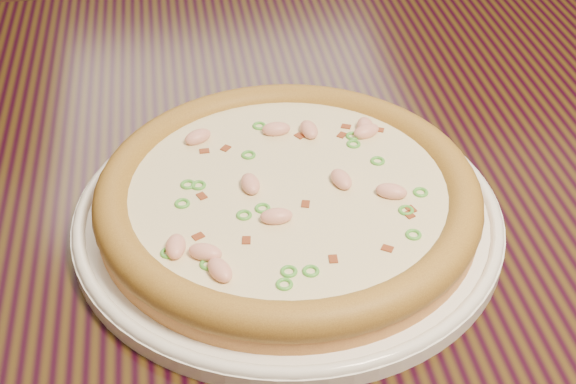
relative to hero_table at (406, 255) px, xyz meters
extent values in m
plane|color=black|center=(0.10, 0.92, -0.65)|extent=(9.00, 9.00, 0.00)
cube|color=black|center=(0.00, 0.00, 0.08)|extent=(1.20, 0.80, 0.04)
cylinder|color=white|center=(-0.12, -0.05, 0.10)|extent=(0.33, 0.33, 0.01)
torus|color=white|center=(-0.12, -0.05, 0.11)|extent=(0.33, 0.33, 0.01)
cylinder|color=gold|center=(-0.12, -0.05, 0.12)|extent=(0.29, 0.29, 0.02)
torus|color=#AC862F|center=(-0.12, -0.05, 0.13)|extent=(0.30, 0.30, 0.03)
cylinder|color=#F4EABA|center=(-0.12, -0.05, 0.13)|extent=(0.25, 0.25, 0.00)
ellipsoid|color=#F2B29E|center=(-0.18, 0.02, 0.14)|extent=(0.03, 0.02, 0.01)
ellipsoid|color=#F2B29E|center=(-0.19, -0.12, 0.14)|extent=(0.03, 0.02, 0.01)
ellipsoid|color=#F2B29E|center=(-0.21, -0.11, 0.14)|extent=(0.02, 0.03, 0.01)
ellipsoid|color=#F2B29E|center=(-0.18, -0.14, 0.14)|extent=(0.02, 0.03, 0.01)
ellipsoid|color=#F2B29E|center=(-0.04, 0.01, 0.14)|extent=(0.03, 0.02, 0.01)
ellipsoid|color=#F2B29E|center=(-0.08, -0.05, 0.14)|extent=(0.02, 0.03, 0.01)
ellipsoid|color=#F2B29E|center=(-0.04, 0.02, 0.14)|extent=(0.02, 0.03, 0.01)
ellipsoid|color=#F2B29E|center=(-0.04, -0.07, 0.14)|extent=(0.03, 0.02, 0.01)
ellipsoid|color=#F2B29E|center=(-0.15, -0.05, 0.14)|extent=(0.02, 0.03, 0.01)
ellipsoid|color=#F2B29E|center=(-0.12, 0.03, 0.14)|extent=(0.02, 0.01, 0.01)
ellipsoid|color=#F2B29E|center=(-0.13, -0.09, 0.14)|extent=(0.02, 0.01, 0.01)
ellipsoid|color=#F2B29E|center=(-0.09, 0.02, 0.14)|extent=(0.02, 0.03, 0.01)
cube|color=maroon|center=(-0.16, 0.01, 0.13)|extent=(0.01, 0.01, 0.00)
cube|color=maroon|center=(-0.12, 0.02, 0.13)|extent=(0.01, 0.01, 0.00)
cube|color=maroon|center=(-0.06, 0.01, 0.13)|extent=(0.01, 0.01, 0.00)
cube|color=maroon|center=(-0.16, -0.11, 0.13)|extent=(0.01, 0.01, 0.00)
cube|color=maroon|center=(-0.18, 0.01, 0.13)|extent=(0.01, 0.01, 0.00)
cube|color=maroon|center=(-0.11, -0.07, 0.13)|extent=(0.01, 0.01, 0.00)
cube|color=maroon|center=(-0.03, 0.02, 0.13)|extent=(0.01, 0.01, 0.00)
cube|color=maroon|center=(-0.03, -0.09, 0.13)|extent=(0.01, 0.01, 0.00)
cube|color=maroon|center=(-0.10, 0.02, 0.13)|extent=(0.01, 0.01, 0.00)
cube|color=maroon|center=(-0.19, -0.10, 0.13)|extent=(0.01, 0.01, 0.00)
cube|color=maroon|center=(-0.19, -0.05, 0.13)|extent=(0.01, 0.01, 0.00)
cube|color=maroon|center=(-0.06, 0.02, 0.13)|extent=(0.01, 0.01, 0.00)
cube|color=maroon|center=(-0.04, -0.10, 0.13)|extent=(0.01, 0.01, 0.00)
cube|color=maroon|center=(-0.10, -0.14, 0.13)|extent=(0.01, 0.01, 0.00)
cube|color=maroon|center=(-0.06, -0.13, 0.13)|extent=(0.01, 0.01, 0.00)
torus|color=green|center=(-0.16, -0.08, 0.13)|extent=(0.02, 0.02, 0.00)
torus|color=green|center=(-0.13, 0.04, 0.13)|extent=(0.01, 0.01, 0.00)
torus|color=green|center=(-0.19, -0.13, 0.13)|extent=(0.02, 0.02, 0.00)
torus|color=green|center=(-0.12, 0.03, 0.13)|extent=(0.01, 0.01, 0.00)
torus|color=green|center=(-0.06, 0.00, 0.13)|extent=(0.02, 0.02, 0.00)
torus|color=green|center=(-0.04, -0.09, 0.13)|extent=(0.02, 0.02, 0.00)
torus|color=green|center=(-0.02, -0.07, 0.13)|extent=(0.02, 0.02, 0.00)
torus|color=green|center=(-0.14, -0.15, 0.13)|extent=(0.02, 0.02, 0.00)
torus|color=green|center=(-0.20, -0.04, 0.13)|extent=(0.02, 0.02, 0.00)
torus|color=green|center=(-0.14, -0.07, 0.13)|extent=(0.02, 0.02, 0.00)
torus|color=green|center=(-0.13, -0.14, 0.13)|extent=(0.02, 0.02, 0.00)
torus|color=green|center=(-0.21, -0.11, 0.13)|extent=(0.01, 0.01, 0.00)
torus|color=green|center=(-0.20, -0.06, 0.13)|extent=(0.02, 0.02, 0.00)
torus|color=green|center=(-0.12, -0.14, 0.13)|extent=(0.01, 0.01, 0.00)
torus|color=green|center=(-0.04, -0.03, 0.13)|extent=(0.02, 0.02, 0.00)
torus|color=green|center=(-0.15, 0.00, 0.13)|extent=(0.02, 0.02, 0.00)
torus|color=green|center=(-0.04, -0.12, 0.13)|extent=(0.02, 0.02, 0.00)
torus|color=green|center=(-0.06, 0.01, 0.13)|extent=(0.02, 0.02, 0.00)
torus|color=green|center=(-0.19, -0.04, 0.13)|extent=(0.02, 0.02, 0.00)
camera|label=1|loc=(-0.19, -0.53, 0.51)|focal=50.00mm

